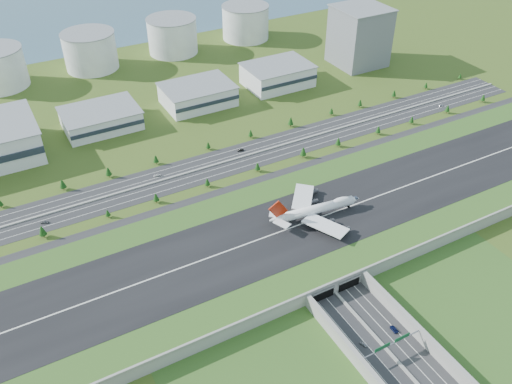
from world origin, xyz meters
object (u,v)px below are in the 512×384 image
office_tower (359,36)px  car_7 (157,175)px  car_5 (240,150)px  car_6 (441,105)px  boeing_747 (316,209)px  car_0 (363,344)px  car_4 (45,222)px  car_2 (394,329)px

office_tower → car_7: (-245.75, -93.27, -26.66)m
car_5 → car_6: (186.08, -18.47, -0.14)m
office_tower → car_6: 113.68m
office_tower → car_6: office_tower is taller
boeing_747 → car_7: boeing_747 is taller
car_0 → car_4: car_4 is taller
boeing_747 → car_0: (-29.45, -87.43, -12.70)m
car_0 → car_6: (215.61, 169.69, 0.01)m
boeing_747 → car_6: boeing_747 is taller
car_2 → car_6: bearing=-136.0°
car_0 → office_tower: bearing=34.4°
boeing_747 → car_7: bearing=130.8°
car_0 → car_6: 274.38m
office_tower → car_2: 338.72m
boeing_747 → car_0: bearing=-101.9°
car_4 → car_2: bearing=-116.8°
car_7 → car_4: bearing=-58.9°
boeing_747 → car_7: 120.44m
car_0 → boeing_747: bearing=52.4°
car_2 → car_7: size_ratio=1.04×
car_5 → car_4: bearing=-69.2°
car_6 → car_4: bearing=99.7°
office_tower → car_7: bearing=-159.2°
boeing_747 → car_4: size_ratio=12.45×
car_4 → car_5: (147.50, 16.80, -0.03)m
office_tower → car_0: office_tower is taller
office_tower → car_7: 264.20m
office_tower → car_0: bearing=-126.6°
office_tower → boeing_747: bearing=-132.9°
car_2 → car_7: bearing=-69.9°
boeing_747 → car_4: bearing=157.1°
car_2 → car_5: bearing=-89.9°
office_tower → car_2: size_ratio=10.66×
office_tower → car_2: office_tower is taller
car_6 → car_7: size_ratio=0.99×
boeing_747 → car_2: bearing=-89.9°
car_4 → car_6: size_ratio=1.02×
car_5 → car_6: car_5 is taller
boeing_747 → car_2: size_ratio=12.04×
car_0 → car_2: size_ratio=0.76×
car_7 → car_5: bearing=111.6°
car_6 → car_7: bearing=96.2°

